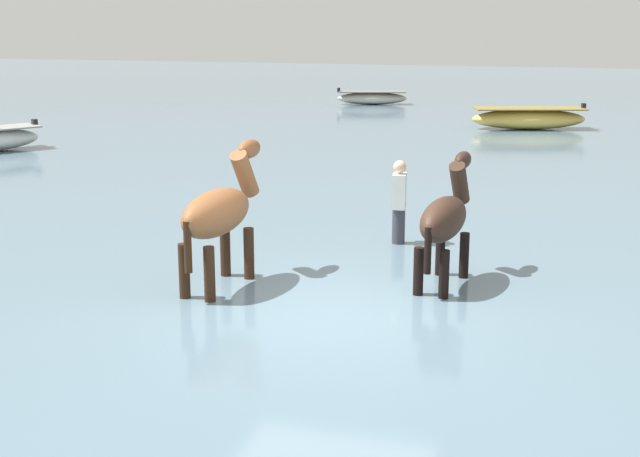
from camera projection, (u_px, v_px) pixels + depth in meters
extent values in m
plane|color=#84755B|center=(322.00, 339.00, 10.40)|extent=(120.00, 120.00, 0.00)
cube|color=slate|center=(450.00, 180.00, 19.66)|extent=(90.00, 90.00, 0.32)
ellipsoid|color=brown|center=(216.00, 213.00, 11.09)|extent=(0.67, 1.55, 0.60)
cylinder|color=black|center=(226.00, 262.00, 11.82)|extent=(0.14, 0.14, 1.02)
cylinder|color=black|center=(249.00, 265.00, 11.69)|extent=(0.14, 0.14, 1.02)
cylinder|color=black|center=(185.00, 283.00, 10.88)|extent=(0.14, 0.14, 1.02)
cylinder|color=black|center=(210.00, 287.00, 10.74)|extent=(0.14, 0.14, 1.02)
cylinder|color=brown|center=(245.00, 174.00, 11.71)|extent=(0.29, 0.58, 0.69)
ellipsoid|color=brown|center=(249.00, 149.00, 11.77)|extent=(0.27, 0.54, 0.26)
cylinder|color=black|center=(188.00, 247.00, 10.52)|extent=(0.10, 0.10, 0.64)
ellipsoid|color=#382319|center=(444.00, 219.00, 11.19)|extent=(0.64, 1.44, 0.56)
cylinder|color=black|center=(440.00, 264.00, 11.87)|extent=(0.13, 0.13, 0.94)
cylinder|color=black|center=(464.00, 267.00, 11.74)|extent=(0.13, 0.13, 0.94)
cylinder|color=black|center=(418.00, 283.00, 11.00)|extent=(0.13, 0.13, 0.94)
cylinder|color=black|center=(444.00, 287.00, 10.87)|extent=(0.13, 0.13, 0.94)
cylinder|color=#382319|center=(459.00, 183.00, 11.76)|extent=(0.28, 0.53, 0.64)
ellipsoid|color=#382319|center=(463.00, 160.00, 11.81)|extent=(0.25, 0.50, 0.24)
cylinder|color=black|center=(428.00, 250.00, 10.67)|extent=(0.09, 0.09, 0.60)
ellipsoid|color=gold|center=(528.00, 119.00, 27.33)|extent=(3.74, 2.16, 0.63)
cube|color=olive|center=(529.00, 108.00, 27.25)|extent=(3.59, 2.08, 0.04)
cube|color=black|center=(584.00, 106.00, 27.25)|extent=(0.16, 0.19, 0.18)
ellipsoid|color=#B2AD9E|center=(372.00, 98.00, 35.13)|extent=(2.94, 1.62, 0.49)
cube|color=slate|center=(372.00, 92.00, 35.07)|extent=(2.82, 1.55, 0.04)
cube|color=black|center=(339.00, 90.00, 35.08)|extent=(0.16, 0.19, 0.18)
cube|color=black|center=(35.00, 122.00, 23.51)|extent=(0.20, 0.19, 0.18)
cylinder|color=#383842|center=(398.00, 236.00, 13.53)|extent=(0.20, 0.20, 0.88)
cube|color=white|center=(399.00, 191.00, 13.36)|extent=(0.24, 0.34, 0.54)
sphere|color=beige|center=(400.00, 167.00, 13.27)|extent=(0.20, 0.20, 0.20)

